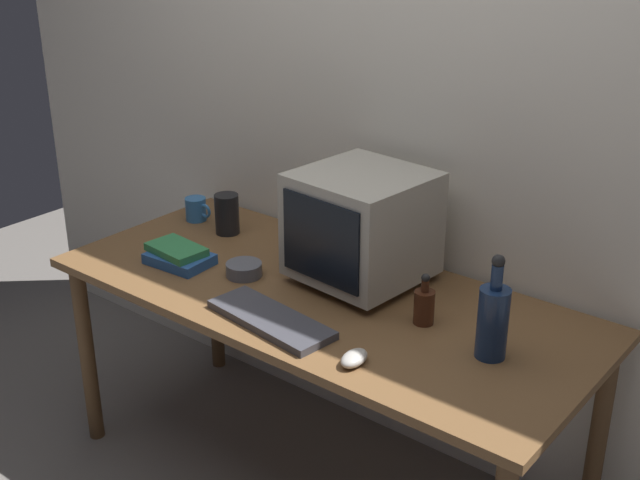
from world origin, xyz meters
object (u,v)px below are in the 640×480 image
Objects in this scene: keyboard at (271,319)px; cd_spindle at (244,269)px; book_stack at (178,255)px; mug at (196,209)px; crt_monitor at (362,226)px; metal_canister at (227,214)px; computer_mouse at (354,358)px; bottle_short at (424,305)px; bottle_tall at (493,319)px.

keyboard is 0.34m from cd_spindle.
mug reaches higher than book_stack.
crt_monitor is 0.65m from book_stack.
keyboard is 0.72m from metal_canister.
cd_spindle is (-0.33, -0.21, -0.17)m from crt_monitor.
bottle_short reaches higher than computer_mouse.
crt_monitor reaches higher than cd_spindle.
computer_mouse is 0.83× the size of mug.
bottle_tall is 1.38m from mug.
computer_mouse is at bearing -19.37° from cd_spindle.
crt_monitor is 2.78× the size of metal_canister.
metal_canister reaches higher than keyboard.
bottle_tall is at bearing -8.11° from mug.
computer_mouse is at bearing -22.82° from mug.
cd_spindle is 0.80× the size of metal_canister.
bottle_tall is 1.13m from book_stack.
bottle_short reaches higher than cd_spindle.
metal_canister reaches higher than mug.
bottle_tall reaches higher than cd_spindle.
crt_monitor is 3.48× the size of cd_spindle.
crt_monitor is 3.48× the size of mug.
crt_monitor reaches higher than book_stack.
book_stack is at bearing -153.76° from crt_monitor.
keyboard is 0.88m from mug.
keyboard is 1.37× the size of bottle_tall.
cd_spindle is at bearing -176.64° from bottle_tall.
cd_spindle reaches higher than computer_mouse.
bottle_short is 1.34× the size of mug.
keyboard is 1.79× the size of book_stack.
bottle_short is at bearing 8.67° from cd_spindle.
crt_monitor is 0.82m from mug.
bottle_tall is (0.60, 0.24, 0.10)m from keyboard.
mug is at bearing 171.89° from bottle_tall.
metal_canister is at bearing 151.67° from keyboard.
crt_monitor reaches higher than mug.
bottle_tall is (0.27, 0.27, 0.10)m from computer_mouse.
book_stack is at bearing -173.86° from bottle_tall.
crt_monitor is 0.58m from bottle_tall.
metal_canister is at bearing 148.60° from computer_mouse.
bottle_short is (0.02, 0.31, 0.04)m from computer_mouse.
bottle_tall is at bearing 28.77° from keyboard.
bottle_tall is at bearing 3.36° from cd_spindle.
computer_mouse is 0.33× the size of bottle_tall.
bottle_short is at bearing 80.17° from computer_mouse.
crt_monitor is 1.78× the size of book_stack.
book_stack is at bearing -52.45° from mug.
computer_mouse is at bearing 1.89° from keyboard.
cd_spindle is at bearing -171.33° from bottle_short.
crt_monitor is 0.36m from bottle_short.
computer_mouse reaches higher than keyboard.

